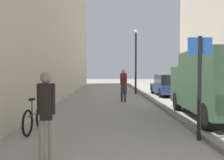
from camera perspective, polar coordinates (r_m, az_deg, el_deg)
ground_plane at (r=13.53m, az=2.92°, el=-5.34°), size 80.00×80.00×0.00m
building_facade_left at (r=14.37m, az=-18.67°, el=14.06°), size 3.10×40.00×9.52m
kerb_strip at (r=13.72m, az=9.54°, el=-5.02°), size 0.16×40.00×0.12m
pedestrian_main_foreground at (r=19.74m, az=2.80°, el=-0.30°), size 0.32×0.21×1.61m
pedestrian_mid_block at (r=5.20m, az=-13.99°, el=-6.31°), size 0.34×0.22×1.73m
pedestrian_far_crossing at (r=14.56m, az=2.47°, el=-0.64°), size 0.36×0.25×1.83m
delivery_van at (r=10.25m, az=21.18°, el=-0.54°), size 2.16×5.52×2.44m
parked_car at (r=18.82m, az=12.01°, el=-1.12°), size 1.89×4.22×1.45m
street_sign_post at (r=6.93m, az=18.34°, el=0.28°), size 0.60×0.10×2.60m
lamp_post at (r=19.79m, az=5.14°, el=4.90°), size 0.28×0.28×4.76m
bicycle_leaning at (r=7.88m, az=-16.38°, el=-8.01°), size 0.18×1.77×0.98m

